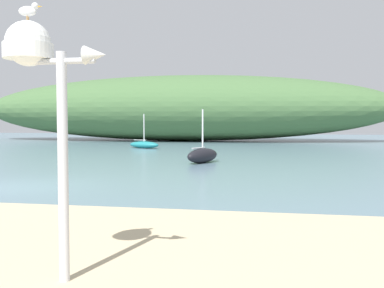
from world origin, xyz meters
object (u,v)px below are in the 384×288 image
object	(u,v)px
mast_structure	(37,65)
sailboat_outer_mooring	(203,155)
seagull_on_radar	(29,10)
sailboat_mid_channel	(144,145)

from	to	relation	value
mast_structure	sailboat_outer_mooring	distance (m)	17.01
mast_structure	sailboat_outer_mooring	xyz separation A→B (m)	(-0.71, 16.83, -2.34)
seagull_on_radar	sailboat_mid_channel	world-z (taller)	seagull_on_radar
seagull_on_radar	sailboat_mid_channel	size ratio (longest dim) A/B	0.10
mast_structure	sailboat_outer_mooring	world-z (taller)	mast_structure
mast_structure	sailboat_mid_channel	xyz separation A→B (m)	(-7.03, 27.92, -2.44)
sailboat_outer_mooring	sailboat_mid_channel	bearing A→B (deg)	119.67
mast_structure	seagull_on_radar	size ratio (longest dim) A/B	10.73
mast_structure	seagull_on_radar	world-z (taller)	seagull_on_radar
sailboat_mid_channel	sailboat_outer_mooring	size ratio (longest dim) A/B	1.06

